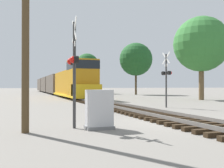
# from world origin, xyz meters

# --- Properties ---
(ground_plane) EXTENTS (400.00, 400.00, 0.00)m
(ground_plane) POSITION_xyz_m (0.00, 0.00, 0.00)
(ground_plane) COLOR slate
(rail_track_bed) EXTENTS (2.60, 160.00, 0.31)m
(rail_track_bed) POSITION_xyz_m (0.00, -0.00, 0.14)
(rail_track_bed) COLOR black
(rail_track_bed) RESTS_ON ground
(freight_train) EXTENTS (3.04, 59.39, 4.59)m
(freight_train) POSITION_xyz_m (0.00, 45.20, 1.96)
(freight_train) COLOR #B77A14
(freight_train) RESTS_ON ground
(crossing_signal_near) EXTENTS (0.35, 1.01, 4.25)m
(crossing_signal_near) POSITION_xyz_m (-4.82, -0.08, 2.44)
(crossing_signal_near) COLOR #333333
(crossing_signal_near) RESTS_ON ground
(crossing_signal_far) EXTENTS (0.40, 1.01, 4.20)m
(crossing_signal_far) POSITION_xyz_m (3.68, 7.18, 2.43)
(crossing_signal_far) COLOR #333333
(crossing_signal_far) RESTS_ON ground
(relay_cabinet) EXTENTS (1.04, 0.69, 1.48)m
(relay_cabinet) POSITION_xyz_m (-3.94, -0.56, 0.73)
(relay_cabinet) COLOR slate
(relay_cabinet) RESTS_ON ground
(tree_far_right) EXTENTS (6.45, 6.45, 9.76)m
(tree_far_right) POSITION_xyz_m (13.29, 15.28, 6.51)
(tree_far_right) COLOR brown
(tree_far_right) RESTS_ON ground
(tree_mid_background) EXTENTS (6.15, 6.15, 9.70)m
(tree_mid_background) POSITION_xyz_m (13.77, 34.52, 6.61)
(tree_mid_background) COLOR #473521
(tree_mid_background) RESTS_ON ground
(tree_deep_background) EXTENTS (5.10, 5.10, 8.65)m
(tree_deep_background) POSITION_xyz_m (7.01, 44.90, 6.07)
(tree_deep_background) COLOR #473521
(tree_deep_background) RESTS_ON ground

